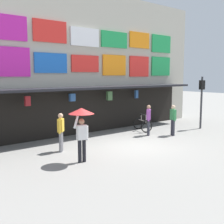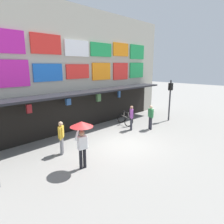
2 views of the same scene
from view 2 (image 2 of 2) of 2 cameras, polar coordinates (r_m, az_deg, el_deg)
The scene contains 8 objects.
ground_plane at distance 11.37m, azimuth 3.24°, elevation -9.10°, with size 80.00×80.00×0.00m, color gray.
shopfront at distance 13.92m, azimuth -11.26°, elevation 11.52°, with size 18.00×2.60×8.00m.
traffic_light_far at distance 16.27m, azimuth 16.27°, elevation 5.00°, with size 0.34×0.35×3.20m.
bicycle_parked at distance 14.84m, azimuth 3.76°, elevation -2.14°, with size 1.08×1.34×1.05m.
pedestrian_in_blue at distance 13.51m, azimuth 5.57°, elevation -1.28°, with size 0.42×0.40×1.68m.
pedestrian_in_red at distance 10.11m, azimuth -14.30°, elevation -6.65°, with size 0.41×0.41×1.68m.
pedestrian_with_umbrella at distance 8.35m, azimuth -8.63°, elevation -5.58°, with size 0.96×0.96×2.08m.
pedestrian_in_green at distance 13.84m, azimuth 10.98°, elevation -1.11°, with size 0.35×0.49×1.68m.
Camera 2 is at (-8.02, -6.81, 4.31)m, focal length 31.99 mm.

